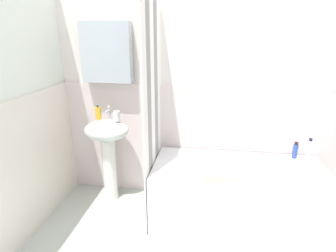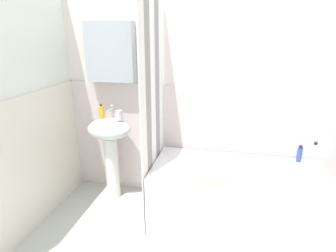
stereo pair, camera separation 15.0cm
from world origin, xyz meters
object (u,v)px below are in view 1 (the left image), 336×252
at_px(lotion_bottle, 309,149).
at_px(conditioner_bottle, 295,151).
at_px(sink, 108,143).
at_px(towel_folded, 219,174).
at_px(bathtub, 236,194).
at_px(soap_dispenser, 98,113).
at_px(toothbrush_cup, 117,116).

distance_m(lotion_bottle, conditioner_bottle, 0.12).
height_order(lotion_bottle, conditioner_bottle, lotion_bottle).
distance_m(sink, towel_folded, 1.16).
bearing_deg(conditioner_bottle, towel_folded, -144.84).
relative_size(bathtub, lotion_bottle, 7.33).
bearing_deg(soap_dispenser, sink, -21.46).
height_order(toothbrush_cup, conditioner_bottle, toothbrush_cup).
xyz_separation_m(soap_dispenser, lotion_bottle, (2.01, 0.08, -0.29)).
bearing_deg(bathtub, conditioner_bottle, 27.52).
bearing_deg(towel_folded, lotion_bottle, 31.01).
distance_m(sink, lotion_bottle, 1.93).
relative_size(lotion_bottle, conditioner_bottle, 1.29).
xyz_separation_m(lotion_bottle, conditioner_bottle, (-0.12, 0.00, -0.02)).
xyz_separation_m(soap_dispenser, bathtub, (1.36, -0.19, -0.66)).
distance_m(soap_dispenser, toothbrush_cup, 0.20).
relative_size(sink, lotion_bottle, 4.23).
height_order(lotion_bottle, towel_folded, lotion_bottle).
relative_size(bathtub, conditioner_bottle, 9.45).
bearing_deg(soap_dispenser, lotion_bottle, 2.40).
bearing_deg(soap_dispenser, toothbrush_cup, -6.16).
xyz_separation_m(bathtub, towel_folded, (-0.18, -0.23, 0.32)).
bearing_deg(toothbrush_cup, bathtub, -8.37).
height_order(sink, lotion_bottle, sink).
bearing_deg(towel_folded, toothbrush_cup, 157.95).
distance_m(toothbrush_cup, towel_folded, 1.11).
bearing_deg(lotion_bottle, soap_dispenser, -177.60).
bearing_deg(soap_dispenser, towel_folded, -19.58).
bearing_deg(bathtub, soap_dispenser, 171.94).
xyz_separation_m(toothbrush_cup, conditioner_bottle, (1.70, 0.11, -0.29)).
xyz_separation_m(sink, bathtub, (1.27, -0.16, -0.36)).
relative_size(toothbrush_cup, bathtub, 0.06).
xyz_separation_m(soap_dispenser, conditioner_bottle, (1.89, 0.09, -0.31)).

